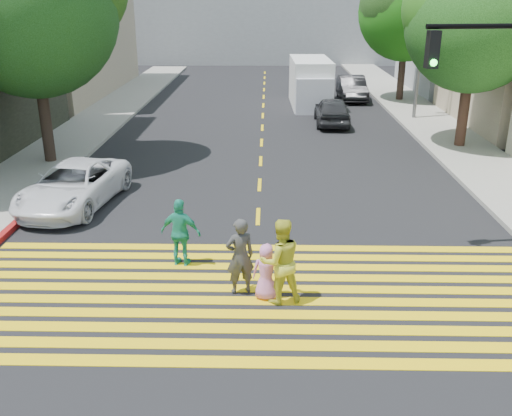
{
  "coord_description": "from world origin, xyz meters",
  "views": [
    {
      "loc": [
        0.26,
        -9.82,
        6.23
      ],
      "look_at": [
        0.0,
        3.0,
        1.4
      ],
      "focal_mm": 40.0,
      "sensor_mm": 36.0,
      "label": 1
    }
  ],
  "objects_px": {
    "pedestrian_child": "(266,272)",
    "dark_car_parked": "(352,88)",
    "pedestrian_extra": "(181,233)",
    "white_sedan": "(74,185)",
    "tree_right_far": "(408,6)",
    "pedestrian_man": "(240,256)",
    "silver_car": "(316,85)",
    "tree_right_near": "(478,15)",
    "dark_car_near": "(332,111)",
    "tree_left": "(32,1)",
    "white_van": "(311,84)",
    "pedestrian_woman": "(280,261)"
  },
  "relations": [
    {
      "from": "white_van",
      "to": "pedestrian_man",
      "type": "bearing_deg",
      "value": -99.15
    },
    {
      "from": "pedestrian_woman",
      "to": "tree_right_near",
      "type": "bearing_deg",
      "value": -137.05
    },
    {
      "from": "tree_right_far",
      "to": "white_sedan",
      "type": "bearing_deg",
      "value": -127.09
    },
    {
      "from": "tree_right_near",
      "to": "silver_car",
      "type": "bearing_deg",
      "value": 110.4
    },
    {
      "from": "white_sedan",
      "to": "pedestrian_woman",
      "type": "bearing_deg",
      "value": -34.67
    },
    {
      "from": "tree_left",
      "to": "white_van",
      "type": "xyz_separation_m",
      "value": [
        10.87,
        12.39,
        -4.71
      ]
    },
    {
      "from": "pedestrian_extra",
      "to": "tree_right_near",
      "type": "bearing_deg",
      "value": -119.91
    },
    {
      "from": "dark_car_parked",
      "to": "white_van",
      "type": "relative_size",
      "value": 0.77
    },
    {
      "from": "silver_car",
      "to": "white_van",
      "type": "relative_size",
      "value": 0.77
    },
    {
      "from": "dark_car_parked",
      "to": "tree_left",
      "type": "bearing_deg",
      "value": -132.86
    },
    {
      "from": "pedestrian_woman",
      "to": "dark_car_near",
      "type": "bearing_deg",
      "value": -115.08
    },
    {
      "from": "pedestrian_child",
      "to": "white_van",
      "type": "xyz_separation_m",
      "value": [
        2.5,
        22.74,
        0.64
      ]
    },
    {
      "from": "tree_right_near",
      "to": "tree_right_far",
      "type": "height_order",
      "value": "tree_right_far"
    },
    {
      "from": "pedestrian_man",
      "to": "white_sedan",
      "type": "xyz_separation_m",
      "value": [
        -5.43,
        5.43,
        -0.21
      ]
    },
    {
      "from": "dark_car_near",
      "to": "pedestrian_woman",
      "type": "bearing_deg",
      "value": 82.14
    },
    {
      "from": "silver_car",
      "to": "dark_car_parked",
      "type": "relative_size",
      "value": 1.0
    },
    {
      "from": "tree_right_near",
      "to": "tree_right_far",
      "type": "relative_size",
      "value": 0.98
    },
    {
      "from": "tree_right_far",
      "to": "silver_car",
      "type": "distance_m",
      "value": 7.42
    },
    {
      "from": "tree_right_far",
      "to": "pedestrian_extra",
      "type": "xyz_separation_m",
      "value": [
        -10.22,
        -22.82,
        -4.69
      ]
    },
    {
      "from": "pedestrian_woman",
      "to": "pedestrian_extra",
      "type": "bearing_deg",
      "value": -51.67
    },
    {
      "from": "tree_right_far",
      "to": "tree_left",
      "type": "bearing_deg",
      "value": -139.61
    },
    {
      "from": "tree_right_far",
      "to": "white_van",
      "type": "bearing_deg",
      "value": -163.56
    },
    {
      "from": "pedestrian_extra",
      "to": "white_sedan",
      "type": "xyz_separation_m",
      "value": [
        -3.94,
        4.09,
        -0.18
      ]
    },
    {
      "from": "tree_right_near",
      "to": "pedestrian_woman",
      "type": "xyz_separation_m",
      "value": [
        -8.03,
        -13.15,
        -4.48
      ]
    },
    {
      "from": "pedestrian_child",
      "to": "dark_car_parked",
      "type": "height_order",
      "value": "dark_car_parked"
    },
    {
      "from": "tree_left",
      "to": "dark_car_near",
      "type": "xyz_separation_m",
      "value": [
        11.62,
        7.32,
        -5.29
      ]
    },
    {
      "from": "white_sedan",
      "to": "dark_car_near",
      "type": "xyz_separation_m",
      "value": [
        9.25,
        11.99,
        0.03
      ]
    },
    {
      "from": "white_sedan",
      "to": "dark_car_near",
      "type": "bearing_deg",
      "value": 60.37
    },
    {
      "from": "dark_car_parked",
      "to": "pedestrian_woman",
      "type": "bearing_deg",
      "value": -100.91
    },
    {
      "from": "tree_right_far",
      "to": "pedestrian_child",
      "type": "bearing_deg",
      "value": -108.48
    },
    {
      "from": "tree_left",
      "to": "pedestrian_woman",
      "type": "xyz_separation_m",
      "value": [
        8.67,
        -10.47,
        -5.04
      ]
    },
    {
      "from": "white_sedan",
      "to": "pedestrian_man",
      "type": "bearing_deg",
      "value": -37.03
    },
    {
      "from": "pedestrian_man",
      "to": "dark_car_parked",
      "type": "distance_m",
      "value": 25.3
    },
    {
      "from": "tree_right_near",
      "to": "pedestrian_man",
      "type": "height_order",
      "value": "tree_right_near"
    },
    {
      "from": "tree_right_far",
      "to": "pedestrian_child",
      "type": "xyz_separation_m",
      "value": [
        -8.16,
        -24.41,
        -4.9
      ]
    },
    {
      "from": "dark_car_near",
      "to": "white_van",
      "type": "bearing_deg",
      "value": -80.05
    },
    {
      "from": "dark_car_near",
      "to": "silver_car",
      "type": "relative_size",
      "value": 0.92
    },
    {
      "from": "white_sedan",
      "to": "tree_right_far",
      "type": "bearing_deg",
      "value": 60.92
    },
    {
      "from": "pedestrian_man",
      "to": "tree_right_near",
      "type": "bearing_deg",
      "value": -144.2
    },
    {
      "from": "silver_car",
      "to": "white_van",
      "type": "xyz_separation_m",
      "value": [
        -0.66,
        -4.16,
        0.63
      ]
    },
    {
      "from": "pedestrian_extra",
      "to": "dark_car_parked",
      "type": "distance_m",
      "value": 24.4
    },
    {
      "from": "silver_car",
      "to": "pedestrian_woman",
      "type": "bearing_deg",
      "value": 89.51
    },
    {
      "from": "pedestrian_extra",
      "to": "white_van",
      "type": "height_order",
      "value": "white_van"
    },
    {
      "from": "pedestrian_child",
      "to": "pedestrian_woman",
      "type": "bearing_deg",
      "value": 167.71
    },
    {
      "from": "tree_right_far",
      "to": "pedestrian_man",
      "type": "relative_size",
      "value": 4.66
    },
    {
      "from": "tree_right_near",
      "to": "dark_car_parked",
      "type": "bearing_deg",
      "value": 104.65
    },
    {
      "from": "pedestrian_man",
      "to": "pedestrian_extra",
      "type": "bearing_deg",
      "value": -61.37
    },
    {
      "from": "pedestrian_woman",
      "to": "white_van",
      "type": "bearing_deg",
      "value": -111.17
    },
    {
      "from": "pedestrian_child",
      "to": "white_sedan",
      "type": "distance_m",
      "value": 8.26
    },
    {
      "from": "pedestrian_child",
      "to": "white_van",
      "type": "height_order",
      "value": "white_van"
    }
  ]
}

